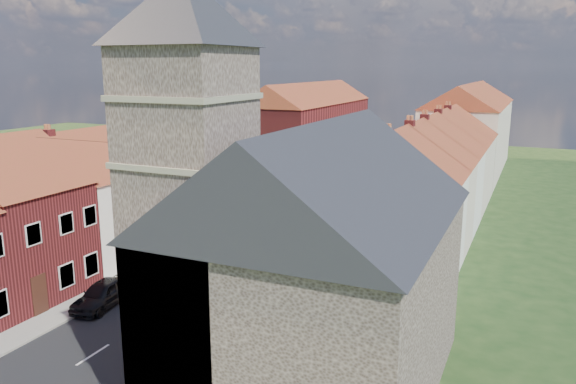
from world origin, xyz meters
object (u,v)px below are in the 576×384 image
at_px(pedestrian_left, 158,251).
at_px(pedestrian_right, 222,331).
at_px(church, 301,247).
at_px(lamppost, 225,189).
at_px(car_near, 103,294).
at_px(pedestrian_right_b, 354,224).
at_px(car_far, 338,174).
at_px(car_distant, 356,165).

height_order(pedestrian_left, pedestrian_right, pedestrian_right).
relative_size(church, lamppost, 2.53).
relative_size(car_near, pedestrian_right_b, 2.37).
height_order(lamppost, pedestrian_right, lamppost).
bearing_deg(pedestrian_left, pedestrian_right, -57.60).
bearing_deg(pedestrian_right_b, pedestrian_right, 92.89).
bearing_deg(car_far, car_near, -84.88).
bearing_deg(pedestrian_right_b, car_near, 67.16).
distance_m(car_far, car_distant, 6.71).
xyz_separation_m(lamppost, pedestrian_right_b, (8.91, 3.45, -2.56)).
height_order(car_near, pedestrian_right_b, pedestrian_right_b).
relative_size(car_near, car_distant, 1.02).
bearing_deg(car_distant, pedestrian_right, -60.32).
bearing_deg(pedestrian_right, pedestrian_right_b, -108.49).
distance_m(pedestrian_left, pedestrian_right_b, 14.42).
bearing_deg(lamppost, car_far, 88.15).
relative_size(church, car_near, 3.73).
distance_m(car_far, pedestrian_right, 39.61).
height_order(car_distant, pedestrian_left, pedestrian_left).
relative_size(pedestrian_right, pedestrian_right_b, 1.09).
bearing_deg(pedestrian_right_b, pedestrian_left, 51.06).
bearing_deg(pedestrian_left, car_near, -95.71).
relative_size(car_distant, pedestrian_right_b, 2.33).
distance_m(car_near, car_far, 37.06).
bearing_deg(car_near, pedestrian_right_b, 58.29).
xyz_separation_m(car_far, car_distant, (-0.03, 6.71, -0.16)).
height_order(car_near, pedestrian_right, pedestrian_right).
xyz_separation_m(pedestrian_left, pedestrian_right_b, (9.62, 10.75, 0.07)).
relative_size(lamppost, pedestrian_right, 3.20).
bearing_deg(church, car_far, 107.26).
relative_size(car_far, car_distant, 1.23).
bearing_deg(car_distant, car_far, -70.29).
bearing_deg(car_distant, church, -55.60).
xyz_separation_m(church, pedestrian_right, (-4.26, 1.21, -4.82)).
xyz_separation_m(church, car_far, (-12.42, 39.96, -5.16)).
distance_m(church, car_near, 13.89).
height_order(church, pedestrian_left, church).
bearing_deg(pedestrian_right, church, 145.71).
bearing_deg(pedestrian_right_b, car_far, -64.74).
relative_size(lamppost, pedestrian_left, 3.80).
xyz_separation_m(car_near, pedestrian_left, (-1.32, 6.48, 0.21)).
distance_m(church, pedestrian_right_b, 21.15).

